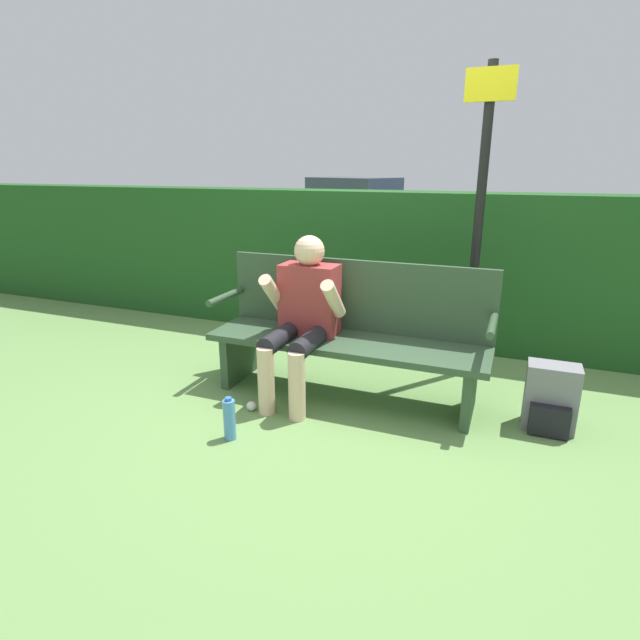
{
  "coord_description": "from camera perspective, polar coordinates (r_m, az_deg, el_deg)",
  "views": [
    {
      "loc": [
        1.03,
        -3.08,
        1.57
      ],
      "look_at": [
        -0.15,
        -0.1,
        0.58
      ],
      "focal_mm": 28.0,
      "sensor_mm": 36.0,
      "label": 1
    }
  ],
  "objects": [
    {
      "name": "ground_plane",
      "position": [
        3.61,
        2.83,
        -8.64
      ],
      "size": [
        40.0,
        40.0,
        0.0
      ],
      "primitive_type": "plane",
      "color": "#668E4C"
    },
    {
      "name": "hedge_back",
      "position": [
        4.72,
        8.65,
        6.08
      ],
      "size": [
        12.0,
        0.46,
        1.36
      ],
      "color": "#1E4C1E",
      "rests_on": "ground"
    },
    {
      "name": "park_bench",
      "position": [
        3.51,
        3.37,
        -1.32
      ],
      "size": [
        1.94,
        0.51,
        0.94
      ],
      "color": "#334C33",
      "rests_on": "ground"
    },
    {
      "name": "person_seated",
      "position": [
        3.43,
        -1.93,
        0.99
      ],
      "size": [
        0.54,
        0.65,
        1.12
      ],
      "color": "#993333",
      "rests_on": "ground"
    },
    {
      "name": "backpack",
      "position": [
        3.42,
        24.85,
        -8.21
      ],
      "size": [
        0.3,
        0.25,
        0.42
      ],
      "color": "slate",
      "rests_on": "ground"
    },
    {
      "name": "water_bottle",
      "position": [
        3.08,
        -10.31,
        -11.09
      ],
      "size": [
        0.07,
        0.07,
        0.27
      ],
      "color": "#4C8CCC",
      "rests_on": "ground"
    },
    {
      "name": "signpost",
      "position": [
        3.87,
        17.75,
        11.7
      ],
      "size": [
        0.33,
        0.09,
        2.25
      ],
      "color": "black",
      "rests_on": "ground"
    },
    {
      "name": "parked_car",
      "position": [
        13.61,
        3.82,
        13.11
      ],
      "size": [
        4.81,
        3.29,
        1.29
      ],
      "rotation": [
        0.0,
        0.0,
        -0.4
      ],
      "color": "#2D4784",
      "rests_on": "ground"
    },
    {
      "name": "litter_crumple",
      "position": [
        3.42,
        -7.85,
        -9.71
      ],
      "size": [
        0.06,
        0.06,
        0.06
      ],
      "color": "silver",
      "rests_on": "ground"
    }
  ]
}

